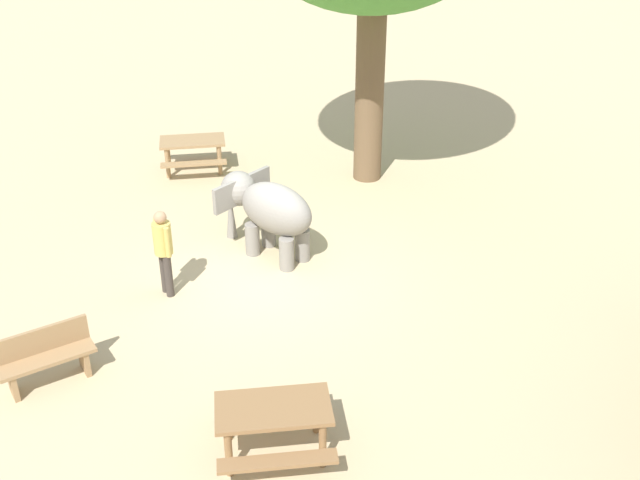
{
  "coord_description": "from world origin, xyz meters",
  "views": [
    {
      "loc": [
        10.1,
        6.86,
        7.45
      ],
      "look_at": [
        -0.28,
        0.9,
        0.8
      ],
      "focal_mm": 43.24,
      "sensor_mm": 36.0,
      "label": 1
    }
  ],
  "objects_px": {
    "picnic_table_near": "(274,418)",
    "picnic_table_far": "(193,148)",
    "wooden_bench": "(45,355)",
    "feed_bucket": "(281,218)",
    "person_handler": "(163,247)",
    "elephant": "(268,208)"
  },
  "relations": [
    {
      "from": "picnic_table_far",
      "to": "feed_bucket",
      "type": "distance_m",
      "value": 3.53
    },
    {
      "from": "elephant",
      "to": "feed_bucket",
      "type": "relative_size",
      "value": 6.08
    },
    {
      "from": "picnic_table_far",
      "to": "feed_bucket",
      "type": "height_order",
      "value": "picnic_table_far"
    },
    {
      "from": "picnic_table_near",
      "to": "picnic_table_far",
      "type": "bearing_deg",
      "value": 97.18
    },
    {
      "from": "wooden_bench",
      "to": "picnic_table_near",
      "type": "bearing_deg",
      "value": 124.32
    },
    {
      "from": "person_handler",
      "to": "picnic_table_near",
      "type": "relative_size",
      "value": 0.78
    },
    {
      "from": "person_handler",
      "to": "picnic_table_far",
      "type": "bearing_deg",
      "value": 58.75
    },
    {
      "from": "picnic_table_far",
      "to": "picnic_table_near",
      "type": "bearing_deg",
      "value": -84.48
    },
    {
      "from": "elephant",
      "to": "feed_bucket",
      "type": "xyz_separation_m",
      "value": [
        -1.1,
        -0.43,
        -0.8
      ]
    },
    {
      "from": "wooden_bench",
      "to": "feed_bucket",
      "type": "relative_size",
      "value": 3.96
    },
    {
      "from": "elephant",
      "to": "feed_bucket",
      "type": "bearing_deg",
      "value": -58.28
    },
    {
      "from": "feed_bucket",
      "to": "wooden_bench",
      "type": "bearing_deg",
      "value": -3.02
    },
    {
      "from": "elephant",
      "to": "picnic_table_near",
      "type": "height_order",
      "value": "elephant"
    },
    {
      "from": "picnic_table_near",
      "to": "feed_bucket",
      "type": "bearing_deg",
      "value": 84.58
    },
    {
      "from": "elephant",
      "to": "feed_bucket",
      "type": "height_order",
      "value": "elephant"
    },
    {
      "from": "picnic_table_near",
      "to": "picnic_table_far",
      "type": "relative_size",
      "value": 1.0
    },
    {
      "from": "elephant",
      "to": "person_handler",
      "type": "bearing_deg",
      "value": 79.99
    },
    {
      "from": "wooden_bench",
      "to": "picnic_table_near",
      "type": "relative_size",
      "value": 0.68
    },
    {
      "from": "picnic_table_near",
      "to": "person_handler",
      "type": "bearing_deg",
      "value": 110.97
    },
    {
      "from": "picnic_table_near",
      "to": "elephant",
      "type": "bearing_deg",
      "value": 86.82
    },
    {
      "from": "elephant",
      "to": "picnic_table_far",
      "type": "relative_size",
      "value": 1.04
    },
    {
      "from": "feed_bucket",
      "to": "picnic_table_far",
      "type": "bearing_deg",
      "value": -111.92
    }
  ]
}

